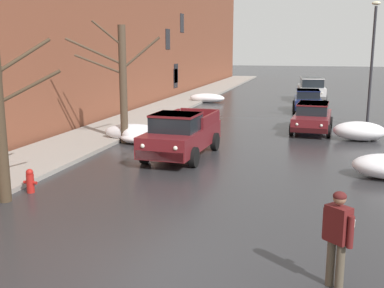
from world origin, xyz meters
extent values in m
plane|color=#2B2B2D|center=(0.00, 0.00, 0.00)|extent=(200.00, 200.00, 0.00)
cube|color=gray|center=(-6.72, 18.00, 0.08)|extent=(3.19, 80.00, 0.15)
cube|color=brown|center=(-8.82, 18.00, 5.51)|extent=(0.60, 80.00, 11.02)
cube|color=black|center=(-8.53, 30.65, 1.95)|extent=(0.08, 1.10, 1.60)
cube|color=black|center=(-8.53, 30.51, 1.53)|extent=(0.08, 1.10, 1.60)
cube|color=black|center=(-8.53, 32.54, 6.18)|extent=(0.08, 1.10, 1.60)
cube|color=black|center=(-8.53, 28.47, 4.75)|extent=(0.08, 1.10, 1.60)
ellipsoid|color=white|center=(-4.18, 11.13, 0.25)|extent=(1.85, 1.41, 0.50)
ellipsoid|color=white|center=(-4.67, 11.12, 0.31)|extent=(0.75, 0.62, 0.62)
ellipsoid|color=white|center=(-4.59, 10.98, 0.33)|extent=(0.80, 0.67, 0.67)
ellipsoid|color=white|center=(-4.86, 26.76, 0.34)|extent=(2.68, 1.09, 0.69)
ellipsoid|color=white|center=(-4.51, 26.78, 0.22)|extent=(0.54, 0.45, 0.45)
ellipsoid|color=white|center=(5.12, 14.26, 0.43)|extent=(2.27, 1.35, 0.86)
ellipsoid|color=white|center=(5.76, 14.36, 0.30)|extent=(0.72, 0.60, 0.60)
ellipsoid|color=white|center=(-4.50, 11.35, 0.40)|extent=(2.96, 0.91, 0.80)
ellipsoid|color=white|center=(-5.11, 11.42, 0.25)|extent=(0.61, 0.51, 0.51)
ellipsoid|color=white|center=(-4.91, 11.27, 0.36)|extent=(0.88, 0.73, 0.73)
cylinder|color=#423323|center=(-5.46, 3.61, 2.91)|extent=(1.23, 1.83, 1.37)
cylinder|color=#423323|center=(-4.62, 3.61, 3.91)|extent=(0.69, 1.81, 0.99)
cylinder|color=#423323|center=(-4.31, 3.34, 3.10)|extent=(1.28, 1.29, 0.89)
cylinder|color=#4C3D2D|center=(-4.91, 11.02, 2.53)|extent=(0.33, 0.33, 5.06)
cylinder|color=#4C3D2D|center=(-5.83, 10.65, 3.42)|extent=(1.91, 0.84, 0.87)
cylinder|color=#4C3D2D|center=(-4.19, 11.39, 3.90)|extent=(1.53, 0.85, 1.40)
cylinder|color=#4C3D2D|center=(-5.34, 10.54, 4.70)|extent=(0.96, 1.06, 1.04)
cylinder|color=#4C3D2D|center=(-5.94, 10.50, 3.96)|extent=(2.14, 1.17, 1.16)
cube|color=maroon|center=(-1.73, 9.16, 0.74)|extent=(2.04, 4.91, 0.76)
cube|color=black|center=(-1.76, 8.49, 1.44)|extent=(1.67, 1.62, 0.64)
cube|color=maroon|center=(-1.76, 8.49, 1.72)|extent=(1.71, 1.67, 0.08)
cube|color=maroon|center=(-0.83, 10.09, 1.34)|extent=(0.21, 2.32, 0.44)
cube|color=maroon|center=(-2.55, 10.17, 1.34)|extent=(0.21, 2.32, 0.44)
cube|color=maroon|center=(-1.62, 11.53, 1.34)|extent=(1.72, 0.18, 0.44)
cube|color=#B7B7BC|center=(-1.84, 6.81, 0.54)|extent=(1.73, 0.20, 0.32)
sphere|color=white|center=(-1.25, 6.74, 0.86)|extent=(0.16, 0.16, 0.16)
sphere|color=white|center=(-2.43, 6.80, 0.86)|extent=(0.16, 0.16, 0.16)
cylinder|color=black|center=(-0.87, 7.67, 0.36)|extent=(0.25, 0.73, 0.72)
cylinder|color=black|center=(-2.73, 7.76, 0.36)|extent=(0.25, 0.73, 0.72)
cylinder|color=black|center=(-0.74, 10.57, 0.36)|extent=(0.25, 0.73, 0.72)
cylinder|color=black|center=(-2.60, 10.66, 0.36)|extent=(0.25, 0.73, 0.72)
cube|color=maroon|center=(3.02, 16.01, 0.60)|extent=(1.89, 4.43, 0.60)
cube|color=black|center=(3.04, 16.22, 1.16)|extent=(1.55, 2.33, 0.52)
cube|color=maroon|center=(3.04, 16.22, 1.39)|extent=(1.59, 2.38, 0.06)
cube|color=black|center=(2.91, 13.89, 0.42)|extent=(1.63, 0.21, 0.22)
cube|color=black|center=(3.14, 18.12, 0.42)|extent=(1.63, 0.21, 0.22)
cylinder|color=black|center=(3.80, 14.61, 0.30)|extent=(0.21, 0.61, 0.60)
cylinder|color=black|center=(2.10, 14.71, 0.30)|extent=(0.21, 0.61, 0.60)
cylinder|color=black|center=(3.95, 17.30, 0.30)|extent=(0.21, 0.61, 0.60)
cylinder|color=black|center=(2.25, 17.40, 0.30)|extent=(0.21, 0.61, 0.60)
sphere|color=silver|center=(3.45, 13.83, 0.68)|extent=(0.14, 0.14, 0.14)
sphere|color=silver|center=(2.37, 13.88, 0.68)|extent=(0.14, 0.14, 0.14)
cube|color=navy|center=(2.62, 23.42, 0.60)|extent=(1.89, 4.01, 0.60)
cube|color=black|center=(2.61, 23.62, 1.16)|extent=(1.55, 2.12, 0.52)
cube|color=navy|center=(2.61, 23.62, 1.39)|extent=(1.58, 2.16, 0.06)
cube|color=black|center=(2.74, 21.52, 0.42)|extent=(1.63, 0.22, 0.22)
cube|color=black|center=(2.51, 25.32, 0.42)|extent=(1.63, 0.22, 0.22)
cylinder|color=black|center=(3.54, 22.26, 0.30)|extent=(0.22, 0.61, 0.60)
cylinder|color=black|center=(1.85, 22.16, 0.30)|extent=(0.22, 0.61, 0.60)
cylinder|color=black|center=(3.40, 24.68, 0.30)|extent=(0.22, 0.61, 0.60)
cylinder|color=black|center=(1.70, 24.58, 0.30)|extent=(0.22, 0.61, 0.60)
sphere|color=silver|center=(3.28, 21.52, 0.68)|extent=(0.14, 0.14, 0.14)
sphere|color=silver|center=(2.20, 21.46, 0.68)|extent=(0.14, 0.14, 0.14)
cube|color=silver|center=(2.73, 30.05, 0.74)|extent=(2.26, 4.88, 0.80)
cube|color=black|center=(2.73, 30.10, 1.48)|extent=(1.88, 3.44, 0.68)
cube|color=silver|center=(2.73, 30.10, 1.79)|extent=(1.92, 3.51, 0.06)
cube|color=slate|center=(2.93, 27.74, 0.46)|extent=(1.83, 0.27, 0.22)
cube|color=slate|center=(2.53, 32.37, 0.46)|extent=(1.83, 0.27, 0.22)
cylinder|color=black|center=(3.80, 28.67, 0.34)|extent=(0.24, 0.69, 0.68)
cylinder|color=black|center=(1.91, 28.51, 0.34)|extent=(0.24, 0.69, 0.68)
cylinder|color=black|center=(3.56, 31.60, 0.34)|extent=(0.24, 0.69, 0.68)
cylinder|color=black|center=(1.66, 31.44, 0.34)|extent=(0.24, 0.69, 0.68)
sphere|color=silver|center=(3.53, 27.76, 0.82)|extent=(0.14, 0.14, 0.14)
sphere|color=silver|center=(2.33, 27.66, 0.82)|extent=(0.14, 0.14, 0.14)
cylinder|color=brown|center=(3.58, 0.26, 0.43)|extent=(0.21, 0.21, 0.86)
cylinder|color=brown|center=(3.73, 0.13, 0.43)|extent=(0.21, 0.21, 0.86)
cube|color=#5B1919|center=(3.66, 0.20, 1.18)|extent=(0.49, 0.47, 0.64)
cylinder|color=#5B1919|center=(3.46, 0.37, 1.12)|extent=(0.16, 0.16, 0.56)
cylinder|color=#5B1919|center=(3.86, 0.03, 1.12)|extent=(0.16, 0.16, 0.56)
sphere|color=#8E664C|center=(3.66, 0.20, 1.64)|extent=(0.22, 0.22, 0.22)
ellipsoid|color=#4C1919|center=(3.66, 0.20, 1.68)|extent=(0.23, 0.23, 0.17)
cylinder|color=beige|center=(3.90, 0.23, 1.20)|extent=(0.11, 0.11, 0.11)
cylinder|color=silver|center=(3.90, 0.23, 1.26)|extent=(0.12, 0.12, 0.02)
cylinder|color=#B21E19|center=(-4.70, 3.61, 0.28)|extent=(0.22, 0.22, 0.55)
sphere|color=#B21E19|center=(-4.70, 3.61, 0.61)|extent=(0.21, 0.21, 0.21)
cylinder|color=#B21E19|center=(-4.86, 3.61, 0.30)|extent=(0.10, 0.09, 0.09)
cylinder|color=#B21E19|center=(-4.54, 3.61, 0.30)|extent=(0.10, 0.09, 0.09)
cylinder|color=#28282D|center=(5.83, 18.23, 3.08)|extent=(0.14, 0.14, 6.16)
ellipsoid|color=beige|center=(5.83, 18.23, 6.30)|extent=(0.44, 0.24, 0.20)
camera|label=1|loc=(3.20, -7.73, 4.15)|focal=43.72mm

